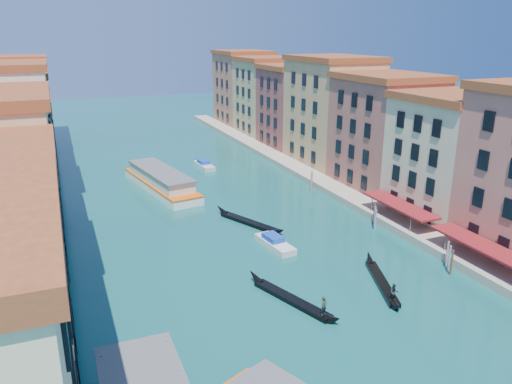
% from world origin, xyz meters
% --- Properties ---
extents(left_bank_palazzos, '(12.80, 128.40, 21.00)m').
position_xyz_m(left_bank_palazzos, '(-26.00, 64.68, 9.71)').
color(left_bank_palazzos, beige).
rests_on(left_bank_palazzos, ground).
extents(right_bank_palazzos, '(12.80, 128.40, 21.00)m').
position_xyz_m(right_bank_palazzos, '(30.00, 65.00, 9.75)').
color(right_bank_palazzos, '#AB5741').
rests_on(right_bank_palazzos, ground).
extents(quay, '(4.00, 140.00, 1.00)m').
position_xyz_m(quay, '(22.00, 65.00, 0.50)').
color(quay, '#AFA48D').
rests_on(quay, ground).
extents(restaurant_awnings, '(3.20, 44.55, 3.12)m').
position_xyz_m(restaurant_awnings, '(22.19, 23.00, 2.99)').
color(restaurant_awnings, maroon).
rests_on(restaurant_awnings, ground).
extents(mooring_poles_right, '(1.44, 54.24, 3.20)m').
position_xyz_m(mooring_poles_right, '(19.10, 28.80, 1.30)').
color(mooring_poles_right, brown).
rests_on(mooring_poles_right, ground).
extents(vaporetto_far, '(8.89, 22.87, 3.32)m').
position_xyz_m(vaporetto_far, '(-4.15, 67.74, 1.50)').
color(vaporetto_far, white).
rests_on(vaporetto_far, ground).
extents(gondola_fore, '(5.20, 12.24, 2.53)m').
position_xyz_m(gondola_fore, '(-0.00, 26.28, 0.43)').
color(gondola_fore, black).
rests_on(gondola_fore, ground).
extents(gondola_right, '(5.10, 11.93, 2.47)m').
position_xyz_m(gondola_right, '(10.11, 25.61, 0.47)').
color(gondola_right, black).
rests_on(gondola_right, ground).
extents(gondola_far, '(6.39, 12.56, 1.89)m').
position_xyz_m(gondola_far, '(3.59, 47.40, 0.39)').
color(gondola_far, black).
rests_on(gondola_far, ground).
extents(motorboat_mid, '(2.93, 6.86, 1.38)m').
position_xyz_m(motorboat_mid, '(3.85, 38.98, 0.54)').
color(motorboat_mid, silver).
rests_on(motorboat_mid, ground).
extents(motorboat_far, '(2.55, 6.84, 1.39)m').
position_xyz_m(motorboat_far, '(6.55, 78.61, 0.54)').
color(motorboat_far, silver).
rests_on(motorboat_far, ground).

